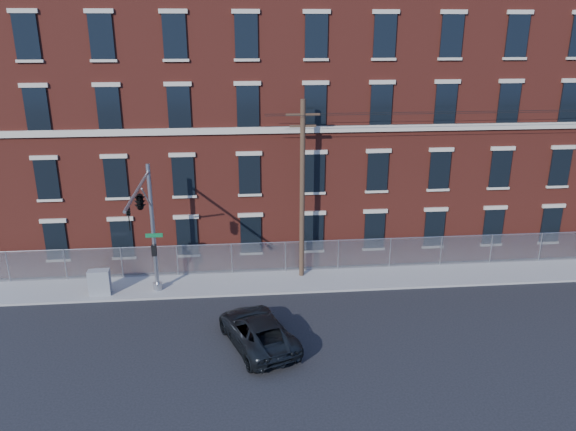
# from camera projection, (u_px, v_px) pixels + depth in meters

# --- Properties ---
(ground) EXTENTS (140.00, 140.00, 0.00)m
(ground) POSITION_uv_depth(u_px,v_px,m) (274.00, 328.00, 26.46)
(ground) COLOR black
(ground) RESTS_ON ground
(sidewalk) EXTENTS (65.00, 3.00, 0.12)m
(sidewalk) POSITION_uv_depth(u_px,v_px,m) (473.00, 273.00, 32.22)
(sidewalk) COLOR #999690
(sidewalk) RESTS_ON ground
(mill_building) EXTENTS (55.30, 14.32, 16.30)m
(mill_building) POSITION_uv_depth(u_px,v_px,m) (433.00, 112.00, 38.03)
(mill_building) COLOR maroon
(mill_building) RESTS_ON ground
(chain_link_fence) EXTENTS (59.06, 0.06, 1.85)m
(chain_link_fence) POSITION_uv_depth(u_px,v_px,m) (466.00, 249.00, 33.12)
(chain_link_fence) COLOR #A5A8AD
(chain_link_fence) RESTS_ON ground
(traffic_signal_mast) EXTENTS (0.90, 6.75, 7.00)m
(traffic_signal_mast) POSITION_uv_depth(u_px,v_px,m) (143.00, 211.00, 26.25)
(traffic_signal_mast) COLOR #9EA0A5
(traffic_signal_mast) RESTS_ON ground
(utility_pole_near) EXTENTS (1.80, 0.28, 10.00)m
(utility_pole_near) POSITION_uv_depth(u_px,v_px,m) (302.00, 188.00, 30.20)
(utility_pole_near) COLOR #433021
(utility_pole_near) RESTS_ON ground
(pickup_truck) EXTENTS (3.99, 5.69, 1.44)m
(pickup_truck) POSITION_uv_depth(u_px,v_px,m) (257.00, 330.00, 24.89)
(pickup_truck) COLOR black
(pickup_truck) RESTS_ON ground
(utility_cabinet) EXTENTS (1.14, 0.60, 1.39)m
(utility_cabinet) POSITION_uv_depth(u_px,v_px,m) (100.00, 282.00, 29.36)
(utility_cabinet) COLOR gray
(utility_cabinet) RESTS_ON sidewalk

